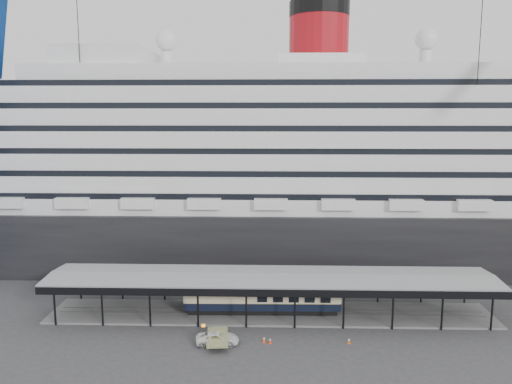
{
  "coord_description": "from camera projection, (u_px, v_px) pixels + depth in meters",
  "views": [
    {
      "loc": [
        -0.06,
        -55.51,
        25.15
      ],
      "look_at": [
        -1.94,
        8.0,
        15.32
      ],
      "focal_mm": 35.0,
      "sensor_mm": 36.0,
      "label": 1
    }
  ],
  "objects": [
    {
      "name": "traffic_cone_mid",
      "position": [
        270.0,
        341.0,
        55.43
      ],
      "size": [
        0.41,
        0.41,
        0.67
      ],
      "rotation": [
        0.0,
        0.0,
        0.23
      ],
      "color": "#F4390D",
      "rests_on": "ground"
    },
    {
      "name": "traffic_cone_left",
      "position": [
        264.0,
        339.0,
        55.7
      ],
      "size": [
        0.48,
        0.48,
        0.71
      ],
      "rotation": [
        0.0,
        0.0,
        -0.39
      ],
      "color": "#F54D0D",
      "rests_on": "ground"
    },
    {
      "name": "ground",
      "position": [
        270.0,
        331.0,
        58.68
      ],
      "size": [
        200.0,
        200.0,
        0.0
      ],
      "primitive_type": "plane",
      "color": "#323235",
      "rests_on": "ground"
    },
    {
      "name": "traffic_cone_right",
      "position": [
        349.0,
        341.0,
        55.41
      ],
      "size": [
        0.46,
        0.46,
        0.68
      ],
      "rotation": [
        0.0,
        0.0,
        -0.4
      ],
      "color": "#EA5D0D",
      "rests_on": "ground"
    },
    {
      "name": "pullman_carriage",
      "position": [
        262.0,
        296.0,
        63.29
      ],
      "size": [
        19.74,
        2.9,
        19.34
      ],
      "rotation": [
        0.0,
        0.0,
        0.02
      ],
      "color": "black",
      "rests_on": "ground"
    },
    {
      "name": "cruise_ship",
      "position": [
        271.0,
        154.0,
        87.48
      ],
      "size": [
        130.0,
        30.0,
        43.9
      ],
      "color": "black",
      "rests_on": "ground"
    },
    {
      "name": "platform_canopy",
      "position": [
        271.0,
        296.0,
        63.26
      ],
      "size": [
        56.0,
        9.18,
        5.3
      ],
      "color": "slate",
      "rests_on": "ground"
    },
    {
      "name": "port_truck",
      "position": [
        218.0,
        338.0,
        55.19
      ],
      "size": [
        4.96,
        2.64,
        1.33
      ],
      "primitive_type": "imported",
      "rotation": [
        0.0,
        0.0,
        1.67
      ],
      "color": "white",
      "rests_on": "ground"
    }
  ]
}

